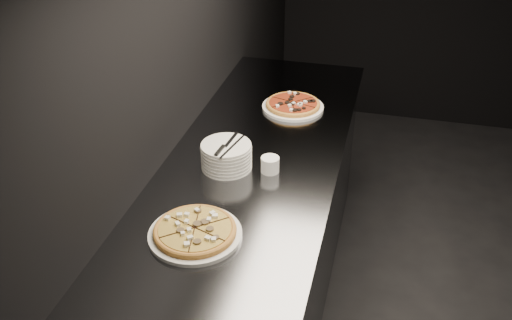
% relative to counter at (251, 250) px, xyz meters
% --- Properties ---
extents(wall_left, '(0.02, 5.00, 2.80)m').
position_rel_counter_xyz_m(wall_left, '(-0.37, 0.00, 0.94)').
color(wall_left, black).
rests_on(wall_left, floor).
extents(counter, '(0.74, 2.44, 0.92)m').
position_rel_counter_xyz_m(counter, '(0.00, 0.00, 0.00)').
color(counter, '#5A5B61').
rests_on(counter, floor).
extents(pizza_mushroom, '(0.38, 0.38, 0.04)m').
position_rel_counter_xyz_m(pizza_mushroom, '(-0.07, -0.50, 0.48)').
color(pizza_mushroom, white).
rests_on(pizza_mushroom, counter).
extents(pizza_tomato, '(0.34, 0.34, 0.04)m').
position_rel_counter_xyz_m(pizza_tomato, '(0.07, 0.59, 0.48)').
color(pizza_tomato, white).
rests_on(pizza_tomato, counter).
extents(plate_stack, '(0.21, 0.21, 0.11)m').
position_rel_counter_xyz_m(plate_stack, '(-0.09, -0.03, 0.51)').
color(plate_stack, white).
rests_on(plate_stack, counter).
extents(cutlery, '(0.10, 0.22, 0.01)m').
position_rel_counter_xyz_m(cutlery, '(-0.09, -0.05, 0.57)').
color(cutlery, '#B3B5BB').
rests_on(cutlery, plate_stack).
extents(ramekin, '(0.08, 0.08, 0.07)m').
position_rel_counter_xyz_m(ramekin, '(0.09, -0.02, 0.50)').
color(ramekin, white).
rests_on(ramekin, counter).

